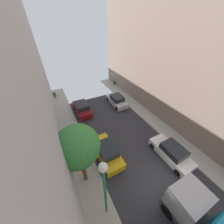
{
  "coord_description": "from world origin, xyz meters",
  "views": [
    {
      "loc": [
        -5.52,
        -1.84,
        10.79
      ],
      "look_at": [
        0.79,
        10.31,
        0.5
      ],
      "focal_mm": 19.74,
      "sensor_mm": 36.0,
      "label": 1
    }
  ],
  "objects_px": {
    "parked_car_right_1": "(171,153)",
    "parked_car_right_2": "(117,100)",
    "parked_car_left_2": "(107,152)",
    "parked_car_left_3": "(82,108)",
    "potted_plant_0": "(55,94)",
    "potted_plant_2": "(114,83)",
    "lamp_post": "(105,186)",
    "street_tree_0": "(78,147)"
  },
  "relations": [
    {
      "from": "parked_car_left_3",
      "to": "lamp_post",
      "type": "relative_size",
      "value": 0.71
    },
    {
      "from": "parked_car_right_1",
      "to": "lamp_post",
      "type": "distance_m",
      "value": 8.07
    },
    {
      "from": "parked_car_left_2",
      "to": "lamp_post",
      "type": "distance_m",
      "value": 5.46
    },
    {
      "from": "street_tree_0",
      "to": "potted_plant_2",
      "type": "height_order",
      "value": "street_tree_0"
    },
    {
      "from": "street_tree_0",
      "to": "potted_plant_2",
      "type": "relative_size",
      "value": 7.1
    },
    {
      "from": "parked_car_left_2",
      "to": "parked_car_right_2",
      "type": "relative_size",
      "value": 1.0
    },
    {
      "from": "parked_car_left_2",
      "to": "street_tree_0",
      "type": "bearing_deg",
      "value": -155.32
    },
    {
      "from": "parked_car_left_3",
      "to": "lamp_post",
      "type": "height_order",
      "value": "lamp_post"
    },
    {
      "from": "parked_car_right_1",
      "to": "potted_plant_0",
      "type": "relative_size",
      "value": 4.95
    },
    {
      "from": "parked_car_right_2",
      "to": "potted_plant_0",
      "type": "height_order",
      "value": "parked_car_right_2"
    },
    {
      "from": "parked_car_right_1",
      "to": "parked_car_left_2",
      "type": "bearing_deg",
      "value": 151.83
    },
    {
      "from": "parked_car_left_3",
      "to": "parked_car_left_2",
      "type": "bearing_deg",
      "value": -90.0
    },
    {
      "from": "parked_car_left_2",
      "to": "potted_plant_2",
      "type": "relative_size",
      "value": 5.25
    },
    {
      "from": "parked_car_left_3",
      "to": "street_tree_0",
      "type": "bearing_deg",
      "value": -105.03
    },
    {
      "from": "parked_car_left_3",
      "to": "street_tree_0",
      "type": "relative_size",
      "value": 0.74
    },
    {
      "from": "parked_car_right_1",
      "to": "street_tree_0",
      "type": "bearing_deg",
      "value": 167.51
    },
    {
      "from": "parked_car_left_2",
      "to": "potted_plant_2",
      "type": "distance_m",
      "value": 16.42
    },
    {
      "from": "lamp_post",
      "to": "potted_plant_2",
      "type": "bearing_deg",
      "value": 60.53
    },
    {
      "from": "parked_car_right_1",
      "to": "parked_car_right_2",
      "type": "bearing_deg",
      "value": 90.0
    },
    {
      "from": "parked_car_right_1",
      "to": "parked_car_right_2",
      "type": "xyz_separation_m",
      "value": [
        0.0,
        10.6,
        0.0
      ]
    },
    {
      "from": "parked_car_right_2",
      "to": "potted_plant_2",
      "type": "bearing_deg",
      "value": 65.67
    },
    {
      "from": "parked_car_left_2",
      "to": "parked_car_left_3",
      "type": "height_order",
      "value": "same"
    },
    {
      "from": "parked_car_left_3",
      "to": "parked_car_right_2",
      "type": "height_order",
      "value": "same"
    },
    {
      "from": "parked_car_right_2",
      "to": "potted_plant_0",
      "type": "relative_size",
      "value": 4.95
    },
    {
      "from": "parked_car_right_1",
      "to": "potted_plant_2",
      "type": "relative_size",
      "value": 5.25
    },
    {
      "from": "parked_car_left_2",
      "to": "parked_car_right_2",
      "type": "distance_m",
      "value": 9.41
    },
    {
      "from": "parked_car_left_3",
      "to": "parked_car_right_1",
      "type": "height_order",
      "value": "same"
    },
    {
      "from": "parked_car_right_1",
      "to": "potted_plant_2",
      "type": "xyz_separation_m",
      "value": [
        2.91,
        17.05,
        -0.16
      ]
    },
    {
      "from": "parked_car_left_3",
      "to": "potted_plant_0",
      "type": "relative_size",
      "value": 4.95
    },
    {
      "from": "parked_car_left_3",
      "to": "parked_car_right_1",
      "type": "relative_size",
      "value": 1.0
    },
    {
      "from": "parked_car_right_2",
      "to": "potted_plant_2",
      "type": "xyz_separation_m",
      "value": [
        2.91,
        6.44,
        -0.16
      ]
    },
    {
      "from": "parked_car_right_2",
      "to": "street_tree_0",
      "type": "distance_m",
      "value": 12.4
    },
    {
      "from": "parked_car_left_2",
      "to": "parked_car_right_2",
      "type": "height_order",
      "value": "same"
    },
    {
      "from": "parked_car_right_2",
      "to": "potted_plant_0",
      "type": "bearing_deg",
      "value": 141.16
    },
    {
      "from": "street_tree_0",
      "to": "potted_plant_2",
      "type": "distance_m",
      "value": 19.11
    },
    {
      "from": "lamp_post",
      "to": "potted_plant_0",
      "type": "bearing_deg",
      "value": 93.32
    },
    {
      "from": "parked_car_left_2",
      "to": "lamp_post",
      "type": "relative_size",
      "value": 0.71
    },
    {
      "from": "parked_car_left_3",
      "to": "parked_car_right_1",
      "type": "bearing_deg",
      "value": -63.89
    },
    {
      "from": "parked_car_left_2",
      "to": "lamp_post",
      "type": "height_order",
      "value": "lamp_post"
    },
    {
      "from": "potted_plant_2",
      "to": "lamp_post",
      "type": "relative_size",
      "value": 0.14
    },
    {
      "from": "parked_car_left_2",
      "to": "potted_plant_2",
      "type": "bearing_deg",
      "value": 59.57
    },
    {
      "from": "street_tree_0",
      "to": "lamp_post",
      "type": "bearing_deg",
      "value": -78.02
    }
  ]
}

